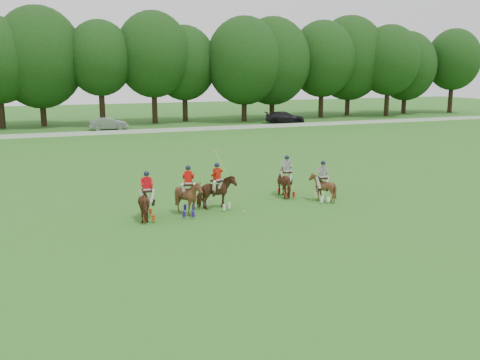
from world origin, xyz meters
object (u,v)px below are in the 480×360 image
object	(u,v)px
polo_stripe_a	(286,182)
polo_red_c	(189,197)
car_mid	(108,124)
car_right	(285,117)
polo_red_a	(147,202)
polo_ball	(244,211)
polo_stripe_b	(322,187)
polo_red_b	(217,192)

from	to	relation	value
polo_stripe_a	polo_red_c	bearing A→B (deg)	-163.40
polo_stripe_a	car_mid	bearing A→B (deg)	97.75
car_mid	polo_stripe_a	xyz separation A→B (m)	(5.05, -37.12, 0.12)
car_mid	car_right	world-z (taller)	car_right
polo_red_a	polo_red_c	bearing A→B (deg)	2.79
polo_red_a	polo_ball	bearing A→B (deg)	-5.05
car_mid	polo_red_a	distance (m)	39.17
polo_stripe_b	polo_ball	distance (m)	4.87
polo_red_a	polo_ball	size ratio (longest dim) A/B	25.86
polo_stripe_a	polo_red_a	bearing A→B (deg)	-166.72
polo_stripe_a	polo_ball	world-z (taller)	polo_stripe_a
car_mid	car_right	bearing A→B (deg)	-89.93
polo_red_c	polo_red_b	bearing A→B (deg)	19.53
polo_stripe_b	polo_ball	world-z (taller)	polo_stripe_b
polo_stripe_a	polo_ball	bearing A→B (deg)	-145.82
car_mid	polo_ball	distance (m)	39.50
polo_ball	car_mid	bearing A→B (deg)	92.33
car_mid	polo_red_c	size ratio (longest dim) A/B	1.77
car_mid	polo_red_b	bearing A→B (deg)	-179.08
polo_stripe_b	polo_stripe_a	bearing A→B (deg)	128.13
car_mid	car_right	xyz separation A→B (m)	(22.60, 0.00, 0.03)
polo_red_a	polo_ball	xyz separation A→B (m)	(4.71, -0.42, -0.80)
polo_red_a	polo_red_b	world-z (taller)	polo_red_b
polo_red_b	polo_red_c	distance (m)	1.75
polo_red_a	polo_stripe_a	world-z (taller)	polo_red_a
polo_stripe_a	car_right	bearing A→B (deg)	64.69
polo_red_b	polo_stripe_b	distance (m)	5.82
polo_red_b	polo_red_a	bearing A→B (deg)	-169.48
polo_red_a	polo_stripe_a	xyz separation A→B (m)	(8.16, 1.93, -0.01)
polo_red_b	polo_ball	size ratio (longest dim) A/B	32.46
polo_red_b	polo_red_c	world-z (taller)	polo_red_b
car_right	polo_red_a	xyz separation A→B (m)	(-25.71, -39.04, 0.10)
car_right	polo_red_a	distance (m)	46.75
polo_red_a	polo_stripe_a	distance (m)	8.39
polo_red_a	polo_stripe_b	world-z (taller)	polo_red_a
polo_red_a	polo_red_b	bearing A→B (deg)	10.52
polo_stripe_b	polo_ball	xyz separation A→B (m)	(-4.77, -0.66, -0.74)
polo_red_b	polo_ball	bearing A→B (deg)	-46.79
car_mid	polo_red_a	world-z (taller)	polo_red_a
car_right	polo_stripe_a	xyz separation A→B (m)	(-17.55, -37.12, 0.09)
polo_stripe_a	polo_stripe_b	xyz separation A→B (m)	(1.32, -1.68, -0.05)
polo_red_a	polo_red_c	world-z (taller)	polo_red_c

